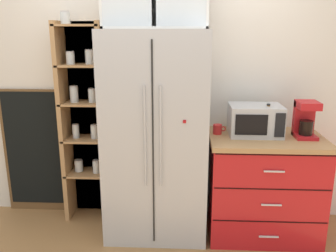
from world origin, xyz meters
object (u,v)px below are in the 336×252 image
(refrigerator, at_px, (156,136))
(mug_red, at_px, (218,129))
(microwave, at_px, (255,120))
(bottle_amber, at_px, (267,122))
(chalkboard_menu, at_px, (34,151))
(mug_sage, at_px, (267,131))
(coffee_maker, at_px, (305,119))

(refrigerator, relative_size, mug_red, 16.02)
(microwave, height_order, bottle_amber, bottle_amber)
(chalkboard_menu, bearing_deg, bottle_amber, -7.46)
(microwave, bearing_deg, refrigerator, -176.62)
(refrigerator, height_order, microwave, refrigerator)
(mug_sage, bearing_deg, microwave, 152.06)
(microwave, bearing_deg, bottle_amber, -19.86)
(refrigerator, xyz_separation_m, mug_red, (0.53, 0.06, 0.05))
(microwave, xyz_separation_m, mug_red, (-0.32, 0.01, -0.09))
(mug_red, xyz_separation_m, bottle_amber, (0.41, -0.04, 0.08))
(refrigerator, distance_m, mug_sage, 0.94)
(mug_sage, relative_size, chalkboard_menu, 0.09)
(refrigerator, xyz_separation_m, microwave, (0.84, 0.05, 0.14))
(mug_red, distance_m, chalkboard_menu, 1.80)
(coffee_maker, height_order, mug_red, coffee_maker)
(coffee_maker, bearing_deg, microwave, 174.11)
(mug_red, bearing_deg, mug_sage, -8.30)
(refrigerator, height_order, mug_red, refrigerator)
(chalkboard_menu, bearing_deg, mug_red, -7.80)
(microwave, bearing_deg, mug_sage, -27.94)
(coffee_maker, bearing_deg, refrigerator, -179.64)
(mug_red, height_order, chalkboard_menu, chalkboard_menu)
(coffee_maker, relative_size, bottle_amber, 1.11)
(refrigerator, height_order, coffee_maker, refrigerator)
(mug_red, xyz_separation_m, chalkboard_menu, (-1.76, 0.24, -0.32))
(microwave, height_order, mug_sage, microwave)
(mug_red, bearing_deg, refrigerator, -173.71)
(chalkboard_menu, bearing_deg, microwave, -6.86)
(mug_red, bearing_deg, chalkboard_menu, 172.20)
(refrigerator, relative_size, mug_sage, 16.40)
(coffee_maker, bearing_deg, mug_sage, -178.21)
(refrigerator, bearing_deg, bottle_amber, 0.94)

